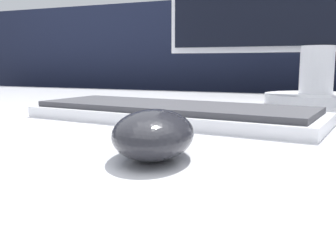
# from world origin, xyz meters

# --- Properties ---
(partition_panel) EXTENTS (5.00, 0.03, 1.02)m
(partition_panel) POSITION_xyz_m (0.00, 0.67, 0.51)
(partition_panel) COLOR black
(partition_panel) RESTS_ON ground_plane
(computer_mouse_near) EXTENTS (0.10, 0.12, 0.04)m
(computer_mouse_near) POSITION_xyz_m (-0.02, -0.26, 0.76)
(computer_mouse_near) COLOR #232328
(computer_mouse_near) RESTS_ON desk
(keyboard) EXTENTS (0.43, 0.20, 0.02)m
(keyboard) POSITION_xyz_m (-0.09, -0.04, 0.75)
(keyboard) COLOR silver
(keyboard) RESTS_ON desk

